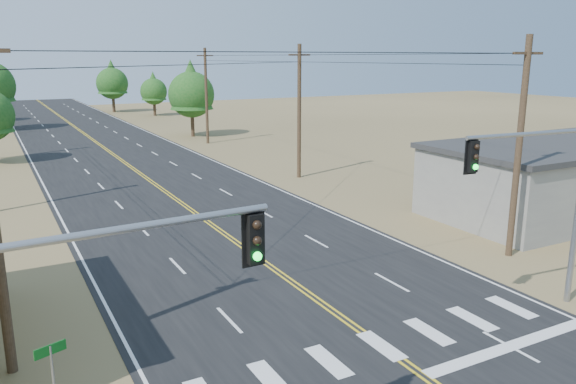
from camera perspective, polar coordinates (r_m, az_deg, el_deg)
road at (r=37.57m, az=-11.44°, el=-0.64°), size 15.00×200.00×0.02m
building_right at (r=36.78m, az=25.65°, el=1.16°), size 15.00×8.00×4.00m
utility_pole_right_near at (r=27.19m, az=22.41°, el=4.24°), size 1.80×0.30×10.00m
utility_pole_right_mid at (r=42.64m, az=1.15°, el=8.26°), size 1.80×0.30×10.00m
utility_pole_right_far at (r=60.80m, az=-8.30°, el=9.70°), size 1.80×0.30×10.00m
signal_mast_left at (r=10.21m, az=-20.85°, el=-14.73°), size 5.22×0.50×6.44m
signal_mast_right at (r=21.70m, az=24.99°, el=0.30°), size 5.48×0.71×6.72m
street_sign at (r=14.89m, az=-22.75°, el=-16.99°), size 0.73×0.29×2.57m
tree_right_near at (r=66.48m, az=-9.81°, el=10.20°), size 5.29×5.29×8.82m
tree_right_mid at (r=92.05m, az=-13.51°, el=10.16°), size 4.13×4.13×6.89m
tree_right_far at (r=99.98m, az=-17.46°, el=10.79°), size 5.20×5.20×8.67m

